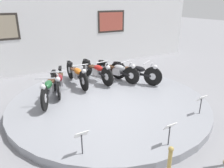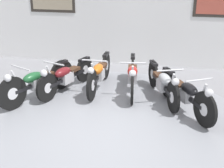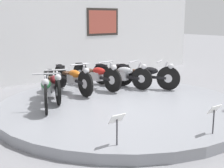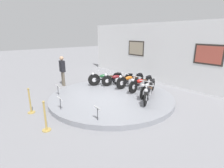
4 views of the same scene
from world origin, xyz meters
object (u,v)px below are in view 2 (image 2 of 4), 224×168
(motorcycle_orange, at_px, (99,72))
(motorcycle_red, at_px, (132,75))
(motorcycle_black, at_px, (186,93))
(motorcycle_green, at_px, (37,81))
(motorcycle_maroon, at_px, (66,76))
(motorcycle_silver, at_px, (163,82))

(motorcycle_orange, relative_size, motorcycle_red, 1.01)
(motorcycle_black, bearing_deg, motorcycle_red, 145.03)
(motorcycle_green, distance_m, motorcycle_red, 2.07)
(motorcycle_orange, xyz_separation_m, motorcycle_red, (0.76, -0.00, -0.00))
(motorcycle_maroon, distance_m, motorcycle_silver, 2.14)
(motorcycle_maroon, bearing_deg, motorcycle_green, -131.71)
(motorcycle_red, xyz_separation_m, motorcycle_black, (1.14, -0.80, -0.00))
(motorcycle_green, relative_size, motorcycle_orange, 0.92)
(motorcycle_maroon, height_order, motorcycle_red, motorcycle_red)
(motorcycle_green, relative_size, motorcycle_maroon, 0.99)
(motorcycle_orange, bearing_deg, motorcycle_maroon, -157.21)
(motorcycle_red, distance_m, motorcycle_black, 1.40)
(motorcycle_orange, distance_m, motorcycle_black, 2.07)
(motorcycle_maroon, xyz_separation_m, motorcycle_red, (1.45, 0.29, 0.02))
(motorcycle_green, relative_size, motorcycle_red, 0.93)
(motorcycle_green, bearing_deg, motorcycle_orange, 34.95)
(motorcycle_orange, bearing_deg, motorcycle_silver, -11.29)
(motorcycle_maroon, xyz_separation_m, motorcycle_silver, (2.14, 0.00, 0.00))
(motorcycle_black, bearing_deg, motorcycle_maroon, 168.88)
(motorcycle_red, height_order, motorcycle_black, motorcycle_red)
(motorcycle_green, relative_size, motorcycle_black, 1.05)
(motorcycle_black, bearing_deg, motorcycle_orange, 157.23)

